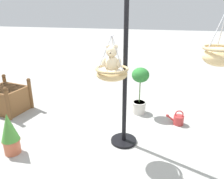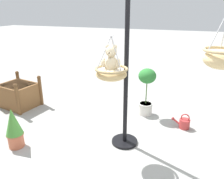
# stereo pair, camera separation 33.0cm
# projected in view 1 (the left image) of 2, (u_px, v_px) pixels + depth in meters

# --- Properties ---
(ground_plane) EXTENTS (40.00, 40.00, 0.00)m
(ground_plane) POSITION_uv_depth(u_px,v_px,m) (112.00, 145.00, 3.70)
(ground_plane) COLOR #9E9E99
(display_pole_central) EXTENTS (0.44, 0.44, 2.58)m
(display_pole_central) POSITION_uv_depth(u_px,v_px,m) (125.00, 98.00, 3.50)
(display_pole_central) COLOR black
(display_pole_central) RESTS_ON ground
(hanging_basket_with_teddy) EXTENTS (0.47, 0.47, 0.64)m
(hanging_basket_with_teddy) POSITION_uv_depth(u_px,v_px,m) (112.00, 73.00, 3.14)
(hanging_basket_with_teddy) COLOR tan
(teddy_bear) EXTENTS (0.28, 0.24, 0.41)m
(teddy_bear) POSITION_uv_depth(u_px,v_px,m) (112.00, 61.00, 3.06)
(teddy_bear) COLOR beige
(hanging_basket_left_high) EXTENTS (0.44, 0.44, 0.71)m
(hanging_basket_left_high) POSITION_uv_depth(u_px,v_px,m) (220.00, 55.00, 2.75)
(hanging_basket_left_high) COLOR tan
(wooden_planter_box) EXTENTS (0.94, 0.84, 0.71)m
(wooden_planter_box) POSITION_uv_depth(u_px,v_px,m) (7.00, 98.00, 4.84)
(wooden_planter_box) COLOR brown
(wooden_planter_box) RESTS_ON ground
(potted_plant_tall_leafy) EXTENTS (0.28, 0.28, 0.69)m
(potted_plant_tall_leafy) POSITION_uv_depth(u_px,v_px,m) (10.00, 134.00, 3.39)
(potted_plant_tall_leafy) COLOR #BC6042
(potted_plant_tall_leafy) RESTS_ON ground
(potted_plant_small_succulent) EXTENTS (0.36, 0.36, 1.02)m
(potted_plant_small_succulent) POSITION_uv_depth(u_px,v_px,m) (140.00, 88.00, 4.62)
(potted_plant_small_succulent) COLOR beige
(potted_plant_small_succulent) RESTS_ON ground
(watering_can) EXTENTS (0.35, 0.20, 0.30)m
(watering_can) POSITION_uv_depth(u_px,v_px,m) (178.00, 119.00, 4.32)
(watering_can) COLOR #B23333
(watering_can) RESTS_ON ground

